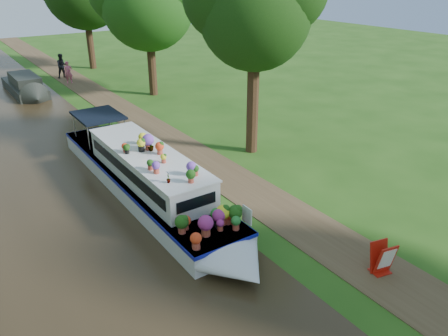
% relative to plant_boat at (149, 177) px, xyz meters
% --- Properties ---
extents(ground, '(100.00, 100.00, 0.00)m').
position_rel_plant_boat_xyz_m(ground, '(2.25, -1.44, -0.85)').
color(ground, '#214B12').
rests_on(ground, ground).
extents(canal_water, '(10.00, 100.00, 0.02)m').
position_rel_plant_boat_xyz_m(canal_water, '(-3.75, -1.44, -0.84)').
color(canal_water, black).
rests_on(canal_water, ground).
extents(towpath, '(2.20, 100.00, 0.03)m').
position_rel_plant_boat_xyz_m(towpath, '(3.45, -1.44, -0.84)').
color(towpath, '#493822').
rests_on(towpath, ground).
extents(plant_boat, '(2.29, 13.52, 2.27)m').
position_rel_plant_boat_xyz_m(plant_boat, '(0.00, 0.00, 0.00)').
color(plant_boat, silver).
rests_on(plant_boat, canal_water).
extents(tree_near_overhang, '(5.52, 5.28, 8.99)m').
position_rel_plant_boat_xyz_m(tree_near_overhang, '(6.04, 1.63, 5.75)').
color(tree_near_overhang, '#301D10').
rests_on(tree_near_overhang, ground).
extents(second_boat, '(2.00, 6.86, 1.33)m').
position_rel_plant_boat_xyz_m(second_boat, '(-0.50, 18.73, -0.31)').
color(second_boat, black).
rests_on(second_boat, canal_water).
extents(sandwich_board, '(0.63, 0.59, 0.95)m').
position_rel_plant_boat_xyz_m(sandwich_board, '(3.48, -7.86, -0.39)').
color(sandwich_board, red).
rests_on(sandwich_board, towpath).
extents(pedestrian_pink, '(0.65, 0.48, 1.64)m').
position_rel_plant_boat_xyz_m(pedestrian_pink, '(2.89, 20.10, -0.00)').
color(pedestrian_pink, '#C55183').
rests_on(pedestrian_pink, towpath).
extents(pedestrian_dark, '(0.92, 0.72, 1.89)m').
position_rel_plant_boat_xyz_m(pedestrian_dark, '(3.01, 22.10, 0.12)').
color(pedestrian_dark, black).
rests_on(pedestrian_dark, towpath).
extents(verge_plant, '(0.43, 0.39, 0.43)m').
position_rel_plant_boat_xyz_m(verge_plant, '(1.65, 3.56, -0.64)').
color(verge_plant, '#31611D').
rests_on(verge_plant, ground).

